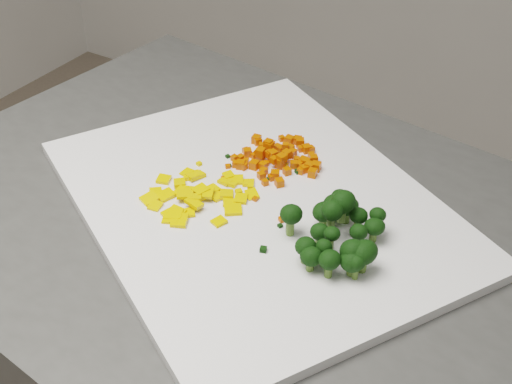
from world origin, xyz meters
The scene contains 149 objects.
cutting_board centered at (-0.12, 0.43, 0.91)m, with size 0.49×0.38×0.01m, color white.
carrot_pile centered at (-0.14, 0.51, 0.93)m, with size 0.11×0.11×0.03m, color #D14002, non-canonical shape.
pepper_pile centered at (-0.18, 0.40, 0.92)m, with size 0.13×0.13×0.02m, color yellow, non-canonical shape.
broccoli_pile centered at (-0.01, 0.40, 0.94)m, with size 0.13×0.13×0.06m, color black, non-canonical shape.
carrot_cube_0 centered at (-0.10, 0.51, 0.92)m, with size 0.01×0.01×0.01m, color #D14002.
carrot_cube_1 centered at (-0.16, 0.52, 0.93)m, with size 0.01×0.01×0.01m, color #D14002.
carrot_cube_2 centered at (-0.15, 0.51, 0.92)m, with size 0.01×0.01×0.01m, color #D14002.
carrot_cube_3 centered at (-0.15, 0.48, 0.92)m, with size 0.01×0.01×0.01m, color #D14002.
carrot_cube_4 centered at (-0.16, 0.50, 0.92)m, with size 0.01×0.01×0.01m, color #D14002.
carrot_cube_5 centered at (-0.12, 0.52, 0.92)m, with size 0.01×0.01×0.01m, color #D14002.
carrot_cube_6 centered at (-0.13, 0.53, 0.92)m, with size 0.01×0.01×0.01m, color #D14002.
carrot_cube_7 centered at (-0.17, 0.52, 0.92)m, with size 0.01×0.01×0.01m, color #D14002.
carrot_cube_8 centered at (-0.19, 0.50, 0.92)m, with size 0.01×0.01×0.01m, color #D14002.
carrot_cube_9 centered at (-0.14, 0.54, 0.92)m, with size 0.01×0.01×0.01m, color #D14002.
carrot_cube_10 centered at (-0.10, 0.53, 0.92)m, with size 0.01×0.01×0.01m, color #D14002.
carrot_cube_11 centered at (-0.14, 0.48, 0.92)m, with size 0.01×0.01×0.01m, color #D14002.
carrot_cube_12 centered at (-0.16, 0.55, 0.92)m, with size 0.01×0.01×0.01m, color #D14002.
carrot_cube_13 centered at (-0.19, 0.48, 0.92)m, with size 0.01×0.01×0.01m, color #D14002.
carrot_cube_14 centered at (-0.17, 0.48, 0.92)m, with size 0.01×0.01×0.01m, color #D14002.
carrot_cube_15 centered at (-0.13, 0.47, 0.92)m, with size 0.01×0.01×0.01m, color #D14002.
carrot_cube_16 centered at (-0.12, 0.55, 0.92)m, with size 0.01×0.01×0.01m, color #D14002.
carrot_cube_17 centered at (-0.17, 0.50, 0.92)m, with size 0.01×0.01×0.01m, color #D14002.
carrot_cube_18 centered at (-0.19, 0.53, 0.92)m, with size 0.01×0.01×0.01m, color #D14002.
carrot_cube_19 centered at (-0.13, 0.53, 0.92)m, with size 0.01×0.01×0.01m, color #D14002.
carrot_cube_20 centered at (-0.17, 0.47, 0.92)m, with size 0.01×0.01×0.01m, color #D14002.
carrot_cube_21 centered at (-0.13, 0.50, 0.92)m, with size 0.01×0.01×0.01m, color #D14002.
carrot_cube_22 centered at (-0.15, 0.50, 0.93)m, with size 0.01×0.01×0.01m, color #D14002.
carrot_cube_23 centered at (-0.13, 0.50, 0.92)m, with size 0.01×0.01×0.01m, color #D14002.
carrot_cube_24 centered at (-0.15, 0.53, 0.92)m, with size 0.01×0.01×0.01m, color #D14002.
carrot_cube_25 centered at (-0.13, 0.46, 0.92)m, with size 0.01×0.01×0.01m, color #D14002.
carrot_cube_26 centered at (-0.11, 0.46, 0.92)m, with size 0.01×0.01×0.01m, color #D14002.
carrot_cube_27 centered at (-0.19, 0.53, 0.92)m, with size 0.01×0.01×0.01m, color #D14002.
carrot_cube_28 centered at (-0.13, 0.51, 0.93)m, with size 0.01×0.01×0.01m, color #D14002.
carrot_cube_29 centered at (-0.11, 0.52, 0.92)m, with size 0.01×0.01×0.01m, color #D14002.
carrot_cube_30 centered at (-0.14, 0.47, 0.92)m, with size 0.01×0.01×0.01m, color #D14002.
carrot_cube_31 centered at (-0.14, 0.49, 0.92)m, with size 0.01×0.01×0.01m, color #D14002.
carrot_cube_32 centered at (-0.14, 0.56, 0.92)m, with size 0.01×0.01×0.01m, color #D14002.
carrot_cube_33 centered at (-0.15, 0.55, 0.92)m, with size 0.01×0.01×0.01m, color #D14002.
carrot_cube_34 centered at (-0.16, 0.52, 0.93)m, with size 0.01×0.01×0.01m, color #D14002.
carrot_cube_35 centered at (-0.18, 0.52, 0.92)m, with size 0.01×0.01×0.01m, color #D14002.
carrot_cube_36 centered at (-0.09, 0.50, 0.92)m, with size 0.01×0.01×0.01m, color #D14002.
carrot_cube_37 centered at (-0.18, 0.50, 0.92)m, with size 0.01×0.01×0.01m, color #D14002.
carrot_cube_38 centered at (-0.12, 0.55, 0.92)m, with size 0.01×0.01×0.01m, color #D14002.
carrot_cube_39 centered at (-0.14, 0.53, 0.93)m, with size 0.01×0.01×0.01m, color #D14002.
carrot_cube_40 centered at (-0.12, 0.49, 0.92)m, with size 0.01×0.01×0.01m, color #D14002.
carrot_cube_41 centered at (-0.09, 0.52, 0.92)m, with size 0.01×0.01×0.01m, color #D14002.
carrot_cube_42 centered at (-0.18, 0.49, 0.92)m, with size 0.01×0.01×0.01m, color #D14002.
carrot_cube_43 centered at (-0.13, 0.55, 0.92)m, with size 0.01×0.01×0.01m, color #D14002.
carrot_cube_44 centered at (-0.14, 0.53, 0.92)m, with size 0.01×0.01×0.01m, color #D14002.
carrot_cube_45 centered at (-0.11, 0.54, 0.92)m, with size 0.01×0.01×0.01m, color #D14002.
carrot_cube_46 centered at (-0.13, 0.50, 0.93)m, with size 0.01×0.01×0.01m, color #D14002.
carrot_cube_47 centered at (-0.15, 0.50, 0.92)m, with size 0.01×0.01×0.01m, color #D14002.
carrot_cube_48 centered at (-0.13, 0.49, 0.92)m, with size 0.01×0.01×0.01m, color #D14002.
carrot_cube_49 centered at (-0.16, 0.48, 0.92)m, with size 0.01×0.01×0.01m, color #D14002.
carrot_cube_50 centered at (-0.12, 0.55, 0.92)m, with size 0.01×0.01×0.01m, color #D14002.
carrot_cube_51 centered at (-0.17, 0.47, 0.92)m, with size 0.01×0.01×0.01m, color #D14002.
carrot_cube_52 centered at (-0.17, 0.53, 0.92)m, with size 0.01×0.01×0.01m, color #D14002.
carrot_cube_53 centered at (-0.17, 0.50, 0.92)m, with size 0.01×0.01×0.01m, color #D14002.
carrot_cube_54 centered at (-0.16, 0.50, 0.93)m, with size 0.01×0.01×0.01m, color #D14002.
carrot_cube_55 centered at (-0.15, 0.53, 0.92)m, with size 0.01×0.01×0.01m, color #D14002.
carrot_cube_56 centered at (-0.10, 0.50, 0.92)m, with size 0.01×0.01×0.01m, color #D14002.
carrot_cube_57 centered at (-0.09, 0.52, 0.92)m, with size 0.01×0.01×0.01m, color #D14002.
carrot_cube_58 centered at (-0.12, 0.51, 0.92)m, with size 0.01×0.01×0.01m, color #D14002.
carrot_cube_59 centered at (-0.18, 0.47, 0.92)m, with size 0.01×0.01×0.01m, color #D14002.
carrot_cube_60 centered at (-0.14, 0.56, 0.92)m, with size 0.01×0.01×0.01m, color #D14002.
carrot_cube_61 centered at (-0.11, 0.52, 0.92)m, with size 0.01×0.01×0.01m, color #D14002.
carrot_cube_62 centered at (-0.13, 0.50, 0.93)m, with size 0.01×0.01×0.01m, color #D14002.
carrot_cube_63 centered at (-0.11, 0.51, 0.92)m, with size 0.01×0.01×0.01m, color #D14002.
carrot_cube_64 centered at (-0.10, 0.51, 0.92)m, with size 0.01×0.01×0.01m, color #D14002.
carrot_cube_65 centered at (-0.17, 0.48, 0.92)m, with size 0.01×0.01×0.01m, color #D14002.
carrot_cube_66 centered at (-0.11, 0.52, 0.92)m, with size 0.01×0.01×0.01m, color #D14002.
carrot_cube_67 centered at (-0.13, 0.47, 0.92)m, with size 0.01×0.01×0.01m, color #D14002.
carrot_cube_68 centered at (-0.15, 0.53, 0.92)m, with size 0.01×0.01×0.01m, color #D14002.
pepper_chunk_0 centered at (-0.17, 0.34, 0.92)m, with size 0.02×0.02×0.01m, color yellow.
pepper_chunk_1 centered at (-0.14, 0.37, 0.92)m, with size 0.01×0.02×0.00m, color yellow.
pepper_chunk_2 centered at (-0.22, 0.35, 0.92)m, with size 0.01×0.02×0.00m, color yellow.
pepper_chunk_3 centered at (-0.17, 0.44, 0.92)m, with size 0.02×0.02×0.00m, color yellow.
pepper_chunk_4 centered at (-0.17, 0.40, 0.92)m, with size 0.02×0.02×0.00m, color yellow.
pepper_chunk_5 centered at (-0.22, 0.42, 0.92)m, with size 0.02×0.02×0.00m, color yellow.
pepper_chunk_6 centered at (-0.21, 0.42, 0.92)m, with size 0.02×0.01×0.01m, color yellow.
pepper_chunk_7 centered at (-0.23, 0.37, 0.92)m, with size 0.01×0.02×0.01m, color yellow.
pepper_chunk_8 centered at (-0.13, 0.39, 0.92)m, with size 0.02×0.02×0.00m, color yellow.
pepper_chunk_9 centered at (-0.18, 0.36, 0.91)m, with size 0.02×0.01×0.00m, color yellow.
pepper_chunk_10 centered at (-0.17, 0.40, 0.92)m, with size 0.02×0.01×0.00m, color yellow.
pepper_chunk_11 centered at (-0.15, 0.40, 0.91)m, with size 0.01×0.01×0.00m, color yellow.
pepper_chunk_12 centered at (-0.24, 0.40, 0.92)m, with size 0.02×0.02×0.00m, color yellow.
pepper_chunk_13 centered at (-0.22, 0.37, 0.92)m, with size 0.02×0.01×0.00m, color yellow.
pepper_chunk_14 centered at (-0.18, 0.40, 0.92)m, with size 0.02×0.02×0.01m, color yellow.
pepper_chunk_15 centered at (-0.22, 0.40, 0.92)m, with size 0.01×0.02×0.01m, color yellow.
pepper_chunk_16 centered at (-0.19, 0.35, 0.92)m, with size 0.02×0.02×0.00m, color yellow.
pepper_chunk_17 centered at (-0.19, 0.39, 0.92)m, with size 0.02×0.01×0.00m, color yellow.
pepper_chunk_18 centered at (-0.19, 0.34, 0.92)m, with size 0.02×0.02×0.00m, color yellow.
pepper_chunk_19 centered at (-0.13, 0.43, 0.91)m, with size 0.01×0.02×0.00m, color yellow.
pepper_chunk_20 centered at (-0.23, 0.36, 0.92)m, with size 0.02×0.02×0.00m, color yellow.
pepper_chunk_21 centered at (-0.20, 0.39, 0.92)m, with size 0.02×0.02×0.00m, color yellow.
pepper_chunk_22 centered at (-0.16, 0.45, 0.92)m, with size 0.02×0.01×0.00m, color yellow.
pepper_chunk_23 centered at (-0.18, 0.41, 0.92)m, with size 0.02×0.02×0.00m, color yellow.
pepper_chunk_24 centered at (-0.18, 0.39, 0.92)m, with size 0.02×0.01×0.01m, color yellow.
pepper_chunk_25 centered at (-0.19, 0.35, 0.92)m, with size 0.02×0.02×0.01m, color yellow.
pepper_chunk_26 centered at (-0.20, 0.39, 0.92)m, with size 0.02×0.02×0.00m, color yellow.
pepper_chunk_27 centered at (-0.18, 0.37, 0.92)m, with size 0.02×0.01×0.00m, color yellow.
pepper_chunk_28 centered at (-0.18, 0.45, 0.92)m, with size 0.01×0.01×0.00m, color yellow.
pepper_chunk_29 centered at (-0.22, 0.43, 0.91)m, with size 0.02×0.01×0.00m, color yellow.
pepper_chunk_30 centered at (-0.19, 0.35, 0.92)m, with size 0.02×0.02×0.00m, color yellow.
pepper_chunk_31 centered at (-0.15, 0.45, 0.91)m, with size 0.02×0.01×0.00m, color yellow.
pepper_chunk_32 centered at (-0.14, 0.41, 0.92)m, with size 0.02×0.01×0.00m, color yellow.
pepper_chunk_33 centered at (-0.18, 0.38, 0.92)m, with size 0.02×0.01×0.00m, color yellow.
pepper_chunk_34 centered at (-0.17, 0.44, 0.92)m, with size 0.02×0.01×0.00m, color yellow.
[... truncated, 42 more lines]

